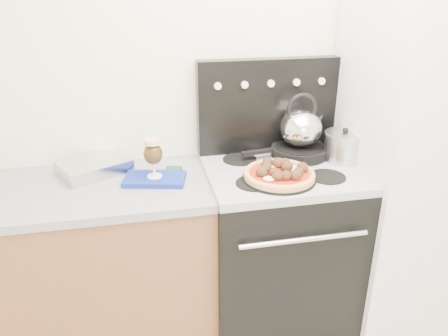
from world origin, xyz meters
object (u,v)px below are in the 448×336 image
object	(u,v)px
oven_mitt	(155,179)
pizza_pan	(279,178)
tea_kettle	(301,125)
skillet	(299,151)
base_cabinet	(67,272)
fridge	(410,154)
stove_body	(277,248)
beer_glass	(153,158)
stock_pot	(344,147)
pizza	(279,173)

from	to	relation	value
oven_mitt	pizza_pan	distance (m)	0.60
oven_mitt	tea_kettle	world-z (taller)	tea_kettle
tea_kettle	skillet	bearing A→B (deg)	0.00
base_cabinet	fridge	xyz separation A→B (m)	(1.80, -0.05, 0.52)
stove_body	beer_glass	distance (m)	0.86
base_cabinet	stock_pot	distance (m)	1.56
oven_mitt	beer_glass	world-z (taller)	beer_glass
beer_glass	pizza_pan	xyz separation A→B (m)	(0.58, -0.14, -0.10)
oven_mitt	pizza	distance (m)	0.60
pizza_pan	skillet	bearing A→B (deg)	53.10
oven_mitt	beer_glass	distance (m)	0.11
fridge	skillet	size ratio (longest dim) A/B	6.39
pizza	tea_kettle	xyz separation A→B (m)	(0.20, 0.27, 0.14)
oven_mitt	pizza_pan	bearing A→B (deg)	-13.74
stock_pot	tea_kettle	bearing A→B (deg)	153.25
stock_pot	pizza	bearing A→B (deg)	-157.97
pizza_pan	stove_body	bearing A→B (deg)	66.82
stove_body	base_cabinet	bearing A→B (deg)	178.70
pizza	base_cabinet	bearing A→B (deg)	171.72
oven_mitt	base_cabinet	bearing A→B (deg)	178.60
tea_kettle	stove_body	bearing A→B (deg)	-125.95
pizza_pan	tea_kettle	size ratio (longest dim) A/B	1.43
skillet	tea_kettle	world-z (taller)	tea_kettle
beer_glass	stock_pot	size ratio (longest dim) A/B	0.99
base_cabinet	stock_pot	bearing A→B (deg)	0.39
skillet	oven_mitt	bearing A→B (deg)	-170.95
base_cabinet	skillet	xyz separation A→B (m)	(1.25, 0.11, 0.52)
pizza_pan	stock_pot	world-z (taller)	stock_pot
oven_mitt	beer_glass	xyz separation A→B (m)	(0.00, 0.00, 0.11)
skillet	tea_kettle	bearing A→B (deg)	0.00
base_cabinet	stove_body	world-z (taller)	stove_body
oven_mitt	pizza	bearing A→B (deg)	-13.74
fridge	pizza_pan	bearing A→B (deg)	-172.24
fridge	pizza	size ratio (longest dim) A/B	5.68
stock_pot	pizza_pan	bearing A→B (deg)	-157.97
fridge	beer_glass	xyz separation A→B (m)	(-1.33, 0.04, 0.07)
stove_body	oven_mitt	xyz separation A→B (m)	(-0.63, 0.01, 0.47)
skillet	tea_kettle	size ratio (longest dim) A/B	1.22
fridge	oven_mitt	distance (m)	1.33
pizza_pan	tea_kettle	bearing A→B (deg)	53.10
skillet	stove_body	bearing A→B (deg)	-136.42
skillet	stock_pot	xyz separation A→B (m)	(0.20, -0.10, 0.04)
base_cabinet	pizza_pan	xyz separation A→B (m)	(1.05, -0.15, 0.50)
beer_glass	pizza	size ratio (longest dim) A/B	0.58
fridge	skillet	distance (m)	0.58
pizza_pan	skillet	xyz separation A→B (m)	(0.20, 0.27, 0.02)
beer_glass	oven_mitt	bearing A→B (deg)	0.00
stove_body	tea_kettle	size ratio (longest dim) A/B	3.61
stove_body	fridge	world-z (taller)	fridge
skillet	stock_pot	world-z (taller)	stock_pot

